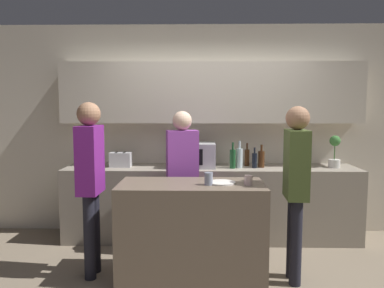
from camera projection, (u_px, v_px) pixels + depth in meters
The scene contains 17 objects.
back_wall at pixel (211, 116), 4.84m from camera, with size 6.40×0.40×2.70m.
back_counter at pixel (211, 203), 4.68m from camera, with size 3.60×0.62×0.91m.
kitchen_island at pixel (191, 231), 3.60m from camera, with size 1.39×0.63×0.93m.
microwave at pixel (194, 155), 4.61m from camera, with size 0.52×0.39×0.30m.
toaster at pixel (121, 160), 4.64m from camera, with size 0.26×0.16×0.18m.
potted_plant at pixel (335, 152), 4.57m from camera, with size 0.14×0.14×0.39m.
bottle_0 at pixel (233, 158), 4.52m from camera, with size 0.07×0.07×0.32m.
bottle_1 at pixel (239, 158), 4.56m from camera, with size 0.08×0.08×0.33m.
bottle_2 at pixel (247, 157), 4.72m from camera, with size 0.06×0.06×0.29m.
bottle_3 at pixel (254, 160), 4.55m from camera, with size 0.06×0.06×0.25m.
bottle_4 at pixel (261, 159), 4.59m from camera, with size 0.08×0.08×0.28m.
plate_on_island at pixel (222, 183), 3.55m from camera, with size 0.26×0.26×0.01m.
cup_0 at pixel (248, 180), 3.47m from camera, with size 0.08×0.08×0.09m.
cup_1 at pixel (209, 179), 3.48m from camera, with size 0.08×0.08×0.12m.
person_left at pixel (182, 171), 4.13m from camera, with size 0.37×0.25×1.61m.
person_center at pixel (90, 174), 3.59m from camera, with size 0.22×0.34×1.70m.
person_right at pixel (296, 179), 3.47m from camera, with size 0.22×0.35×1.66m.
Camera 1 is at (-0.14, -3.19, 1.67)m, focal length 35.00 mm.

